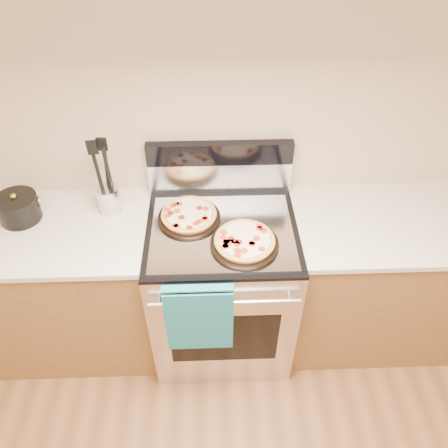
{
  "coord_description": "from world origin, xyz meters",
  "views": [
    {
      "loc": [
        -0.05,
        0.05,
        2.4
      ],
      "look_at": [
        0.01,
        1.55,
        1.04
      ],
      "focal_mm": 35.0,
      "sensor_mm": 36.0,
      "label": 1
    }
  ],
  "objects_px": {
    "pepperoni_pizza_back": "(189,215)",
    "saucepan": "(19,209)",
    "pepperoni_pizza_front": "(245,242)",
    "utensil_crock": "(109,199)",
    "range_body": "(222,288)"
  },
  "relations": [
    {
      "from": "range_body",
      "to": "pepperoni_pizza_back",
      "type": "xyz_separation_m",
      "value": [
        -0.16,
        0.07,
        0.5
      ]
    },
    {
      "from": "pepperoni_pizza_front",
      "to": "saucepan",
      "type": "bearing_deg",
      "value": 167.53
    },
    {
      "from": "pepperoni_pizza_front",
      "to": "saucepan",
      "type": "relative_size",
      "value": 1.6
    },
    {
      "from": "pepperoni_pizza_front",
      "to": "saucepan",
      "type": "xyz_separation_m",
      "value": [
        -1.13,
        0.25,
        0.02
      ]
    },
    {
      "from": "range_body",
      "to": "pepperoni_pizza_back",
      "type": "distance_m",
      "value": 0.53
    },
    {
      "from": "pepperoni_pizza_back",
      "to": "saucepan",
      "type": "distance_m",
      "value": 0.86
    },
    {
      "from": "pepperoni_pizza_back",
      "to": "saucepan",
      "type": "relative_size",
      "value": 1.55
    },
    {
      "from": "range_body",
      "to": "pepperoni_pizza_back",
      "type": "bearing_deg",
      "value": 157.01
    },
    {
      "from": "range_body",
      "to": "pepperoni_pizza_front",
      "type": "bearing_deg",
      "value": -51.45
    },
    {
      "from": "range_body",
      "to": "utensil_crock",
      "type": "relative_size",
      "value": 6.1
    },
    {
      "from": "pepperoni_pizza_back",
      "to": "utensil_crock",
      "type": "distance_m",
      "value": 0.42
    },
    {
      "from": "utensil_crock",
      "to": "saucepan",
      "type": "xyz_separation_m",
      "value": [
        -0.45,
        -0.05,
        -0.01
      ]
    },
    {
      "from": "pepperoni_pizza_back",
      "to": "saucepan",
      "type": "xyz_separation_m",
      "value": [
        -0.86,
        0.05,
        0.02
      ]
    },
    {
      "from": "utensil_crock",
      "to": "pepperoni_pizza_front",
      "type": "bearing_deg",
      "value": -23.72
    },
    {
      "from": "utensil_crock",
      "to": "pepperoni_pizza_back",
      "type": "bearing_deg",
      "value": -13.49
    }
  ]
}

